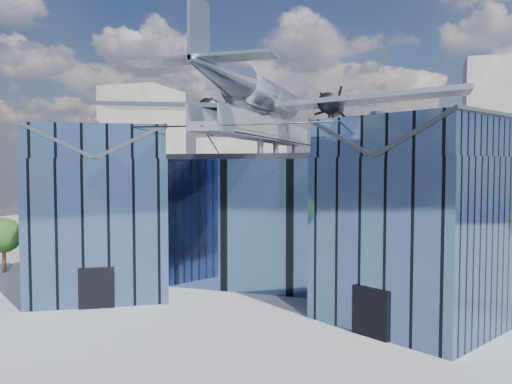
% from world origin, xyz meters
% --- Properties ---
extents(ground_plane, '(120.00, 120.00, 0.00)m').
position_xyz_m(ground_plane, '(0.00, 0.00, 0.00)').
color(ground_plane, gray).
extents(museum, '(32.88, 24.50, 17.60)m').
position_xyz_m(museum, '(0.00, 5.82, 5.54)').
color(museum, '#455E8C').
rests_on(museum, ground).
extents(bg_towers, '(77.00, 24.50, 26.00)m').
position_xyz_m(bg_towers, '(1.45, 50.49, 10.01)').
color(bg_towers, gray).
rests_on(bg_towers, ground).
extents(tree_side_w, '(3.37, 3.37, 4.66)m').
position_xyz_m(tree_side_w, '(-22.51, 2.12, 3.15)').
color(tree_side_w, '#2F1F13').
rests_on(tree_side_w, ground).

